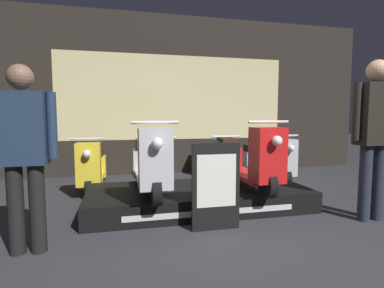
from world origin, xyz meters
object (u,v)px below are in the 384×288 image
(scooter_display_right, at_px, (245,160))
(person_left_browsing, at_px, (24,147))
(scooter_backrow_1, at_px, (156,165))
(scooter_backrow_3, at_px, (267,161))
(scooter_display_left, at_px, (150,163))
(person_right_browsing, at_px, (375,128))
(scooter_backrow_2, at_px, (214,163))
(price_sign_board, at_px, (216,186))
(scooter_backrow_0, at_px, (93,167))

(scooter_display_right, xyz_separation_m, person_left_browsing, (-2.36, -0.90, 0.31))
(scooter_backrow_1, distance_m, scooter_backrow_3, 2.07)
(scooter_display_left, bearing_deg, scooter_backrow_1, 80.41)
(scooter_display_left, height_order, person_left_browsing, person_left_browsing)
(scooter_display_left, relative_size, person_left_browsing, 1.09)
(person_left_browsing, xyz_separation_m, person_right_browsing, (3.50, 0.00, 0.13))
(scooter_display_right, bearing_deg, scooter_backrow_2, 88.59)
(person_right_browsing, bearing_deg, scooter_backrow_2, 115.12)
(scooter_backrow_3, xyz_separation_m, person_right_browsing, (0.07, -2.34, 0.70))
(scooter_display_left, relative_size, scooter_display_right, 1.00)
(scooter_display_right, distance_m, person_left_browsing, 2.55)
(price_sign_board, bearing_deg, scooter_backrow_3, 52.30)
(scooter_display_left, height_order, scooter_display_right, same)
(scooter_backrow_2, bearing_deg, scooter_display_right, -91.41)
(scooter_backrow_2, xyz_separation_m, price_sign_board, (-0.68, -2.22, 0.11))
(scooter_display_right, relative_size, person_right_browsing, 0.97)
(scooter_display_left, bearing_deg, price_sign_board, -52.17)
(scooter_display_right, bearing_deg, price_sign_board, -129.94)
(person_left_browsing, bearing_deg, price_sign_board, 4.18)
(scooter_backrow_3, height_order, person_left_browsing, person_left_browsing)
(scooter_backrow_0, bearing_deg, scooter_backrow_2, 0.00)
(scooter_backrow_3, xyz_separation_m, person_left_browsing, (-3.43, -2.34, 0.56))
(scooter_display_left, xyz_separation_m, scooter_backrow_2, (1.28, 1.45, -0.25))
(person_left_browsing, relative_size, price_sign_board, 1.77)
(scooter_display_left, relative_size, price_sign_board, 1.93)
(scooter_backrow_1, relative_size, scooter_backrow_3, 1.00)
(person_left_browsing, height_order, price_sign_board, person_left_browsing)
(price_sign_board, bearing_deg, scooter_display_right, 50.06)
(scooter_display_left, bearing_deg, person_right_browsing, -20.65)
(person_right_browsing, bearing_deg, scooter_backrow_1, 132.30)
(scooter_backrow_1, height_order, person_left_browsing, person_left_browsing)
(scooter_backrow_3, bearing_deg, scooter_display_left, -147.95)
(scooter_display_right, relative_size, price_sign_board, 1.93)
(scooter_backrow_0, height_order, scooter_backrow_3, same)
(scooter_display_left, relative_size, scooter_backrow_2, 1.00)
(scooter_backrow_2, bearing_deg, price_sign_board, -107.06)
(scooter_backrow_0, relative_size, person_left_browsing, 1.09)
(scooter_display_right, bearing_deg, scooter_display_left, 180.00)
(scooter_backrow_0, bearing_deg, person_right_browsing, -36.50)
(scooter_backrow_2, height_order, scooter_backrow_3, same)
(person_left_browsing, bearing_deg, scooter_backrow_3, 34.32)
(scooter_display_left, xyz_separation_m, scooter_display_right, (1.24, 0.00, 0.00))
(scooter_display_left, xyz_separation_m, person_left_browsing, (-1.12, -0.90, 0.31))
(scooter_backrow_3, distance_m, price_sign_board, 2.80)
(scooter_backrow_3, relative_size, person_left_browsing, 1.09)
(scooter_backrow_3, distance_m, person_left_browsing, 4.19)
(scooter_backrow_0, bearing_deg, scooter_backrow_3, 0.00)
(scooter_display_left, xyz_separation_m, scooter_backrow_3, (2.31, 1.45, -0.25))
(scooter_display_right, height_order, person_right_browsing, person_right_browsing)
(scooter_backrow_0, height_order, scooter_backrow_2, same)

